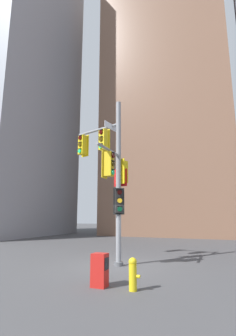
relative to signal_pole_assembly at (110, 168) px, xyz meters
name	(u,v)px	position (x,y,z in m)	size (l,w,h in m)	color
ground	(119,266)	(0.39, 0.03, -4.17)	(120.00, 120.00, 0.00)	#474749
building_tower_left	(9,81)	(-19.56, 11.94, 15.01)	(13.44, 13.44, 38.36)	#9399A3
building_mid_block	(169,87)	(-0.77, 22.16, 15.69)	(14.58, 14.58, 39.73)	brown
signal_pole_assembly	(110,168)	(0.00, 0.00, 0.00)	(2.90, 3.08, 7.32)	gray
fire_hydrant	(133,273)	(2.10, -3.19, -3.71)	(0.33, 0.23, 0.88)	yellow
newspaper_box	(100,270)	(1.07, -3.18, -3.70)	(0.45, 0.36, 0.94)	red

